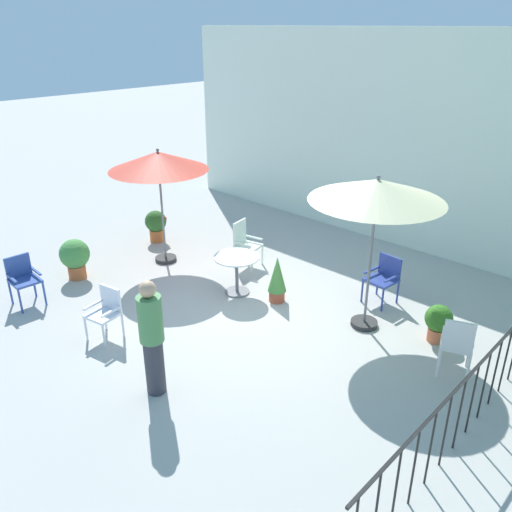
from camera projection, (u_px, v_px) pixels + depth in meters
The scene contains 16 objects.
ground_plane at pixel (247, 315), 8.92m from camera, with size 60.00×60.00×0.00m, color #AFADA6.
villa_facade at pixel (400, 141), 11.11m from camera, with size 12.13×0.30×4.51m, color white.
terrace_railing at pixel (481, 380), 6.20m from camera, with size 0.03×5.68×1.01m.
patio_umbrella_0 at pixel (377, 192), 7.67m from camera, with size 2.04×2.04×2.54m.
patio_umbrella_1 at pixel (158, 162), 10.09m from camera, with size 1.95×1.95×2.37m.
cafe_table_0 at pixel (237, 267), 9.44m from camera, with size 0.82×0.82×0.73m.
patio_chair_0 at pixel (384, 276), 9.16m from camera, with size 0.52×0.52×0.85m.
patio_chair_1 at pixel (457, 342), 7.17m from camera, with size 0.56×0.58×0.94m.
patio_chair_2 at pixel (23, 277), 9.08m from camera, with size 0.50×0.48×0.88m.
patio_chair_3 at pixel (245, 241), 10.54m from camera, with size 0.54×0.53×0.94m.
patio_chair_4 at pixel (106, 309), 8.11m from camera, with size 0.51×0.50×0.83m.
potted_plant_0 at pixel (438, 321), 8.05m from camera, with size 0.43×0.43×0.62m.
potted_plant_1 at pixel (277, 278), 9.19m from camera, with size 0.33×0.33×0.86m.
potted_plant_2 at pixel (156, 224), 11.77m from camera, with size 0.48×0.48×0.72m.
potted_plant_3 at pixel (75, 256), 10.03m from camera, with size 0.57×0.57×0.80m.
standing_person at pixel (152, 337), 6.73m from camera, with size 0.38×0.38×1.67m.
Camera 1 is at (5.41, -5.52, 4.56)m, focal length 36.59 mm.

